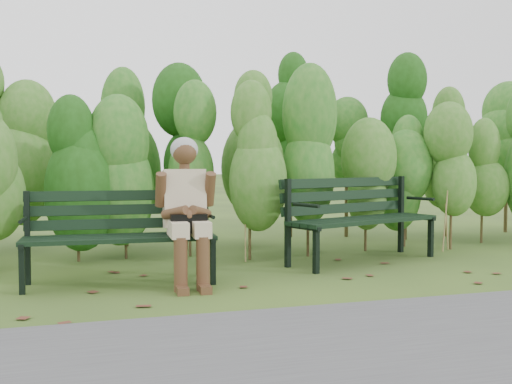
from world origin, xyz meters
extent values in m
plane|color=#32461F|center=(0.00, 0.00, 0.00)|extent=(80.00, 80.00, 0.00)
cube|color=#474749|center=(0.00, -2.20, 0.01)|extent=(60.00, 2.50, 0.01)
cylinder|color=#47381E|center=(-2.14, 1.30, 0.40)|extent=(0.03, 0.03, 0.80)
ellipsoid|color=#236B1D|center=(-2.14, 1.30, 1.04)|extent=(0.64, 0.64, 1.44)
cylinder|color=#47381E|center=(-1.53, 1.30, 0.40)|extent=(0.03, 0.03, 0.80)
ellipsoid|color=#236B1D|center=(-1.53, 1.30, 1.04)|extent=(0.64, 0.64, 1.44)
cylinder|color=#47381E|center=(-0.92, 1.30, 0.40)|extent=(0.03, 0.03, 0.80)
ellipsoid|color=#236B1D|center=(-0.92, 1.30, 1.04)|extent=(0.64, 0.64, 1.44)
cylinder|color=#47381E|center=(-0.31, 1.30, 0.40)|extent=(0.03, 0.03, 0.80)
ellipsoid|color=#236B1D|center=(-0.31, 1.30, 1.04)|extent=(0.64, 0.64, 1.44)
cylinder|color=#47381E|center=(0.31, 1.30, 0.40)|extent=(0.03, 0.03, 0.80)
ellipsoid|color=#236B1D|center=(0.31, 1.30, 1.04)|extent=(0.64, 0.64, 1.44)
cylinder|color=#47381E|center=(0.92, 1.30, 0.40)|extent=(0.03, 0.03, 0.80)
ellipsoid|color=#236B1D|center=(0.92, 1.30, 1.04)|extent=(0.64, 0.64, 1.44)
cylinder|color=#47381E|center=(1.53, 1.30, 0.40)|extent=(0.03, 0.03, 0.80)
ellipsoid|color=#236B1D|center=(1.53, 1.30, 1.04)|extent=(0.64, 0.64, 1.44)
cylinder|color=#47381E|center=(2.14, 1.30, 0.40)|extent=(0.03, 0.03, 0.80)
ellipsoid|color=#236B1D|center=(2.14, 1.30, 1.04)|extent=(0.64, 0.64, 1.44)
cylinder|color=#47381E|center=(2.75, 1.30, 0.40)|extent=(0.03, 0.03, 0.80)
ellipsoid|color=#236B1D|center=(2.75, 1.30, 1.04)|extent=(0.64, 0.64, 1.44)
cylinder|color=#47381E|center=(3.36, 1.30, 0.40)|extent=(0.03, 0.03, 0.80)
ellipsoid|color=#236B1D|center=(3.36, 1.30, 1.04)|extent=(0.64, 0.64, 1.44)
cylinder|color=#47381E|center=(-1.92, 2.30, 0.55)|extent=(0.04, 0.04, 1.10)
ellipsoid|color=#1C4711|center=(-1.92, 2.30, 1.43)|extent=(0.70, 0.70, 1.98)
cylinder|color=#47381E|center=(-1.15, 2.30, 0.55)|extent=(0.04, 0.04, 1.10)
ellipsoid|color=#1C4711|center=(-1.15, 2.30, 1.43)|extent=(0.70, 0.70, 1.98)
cylinder|color=#47381E|center=(-0.38, 2.30, 0.55)|extent=(0.04, 0.04, 1.10)
ellipsoid|color=#1C4711|center=(-0.38, 2.30, 1.43)|extent=(0.70, 0.70, 1.98)
cylinder|color=#47381E|center=(0.38, 2.30, 0.55)|extent=(0.04, 0.04, 1.10)
ellipsoid|color=#1C4711|center=(0.38, 2.30, 1.43)|extent=(0.70, 0.70, 1.98)
cylinder|color=#47381E|center=(1.15, 2.30, 0.55)|extent=(0.04, 0.04, 1.10)
ellipsoid|color=#1C4711|center=(1.15, 2.30, 1.43)|extent=(0.70, 0.70, 1.98)
cylinder|color=#47381E|center=(1.92, 2.30, 0.55)|extent=(0.04, 0.04, 1.10)
ellipsoid|color=#1C4711|center=(1.92, 2.30, 1.43)|extent=(0.70, 0.70, 1.98)
cylinder|color=#47381E|center=(2.69, 2.30, 0.55)|extent=(0.04, 0.04, 1.10)
ellipsoid|color=#1C4711|center=(2.69, 2.30, 1.43)|extent=(0.70, 0.70, 1.98)
cylinder|color=#47381E|center=(3.46, 2.30, 0.55)|extent=(0.04, 0.04, 1.10)
ellipsoid|color=#1C4711|center=(3.46, 2.30, 1.43)|extent=(0.70, 0.70, 1.98)
cylinder|color=#47381E|center=(4.22, 2.30, 0.55)|extent=(0.04, 0.04, 1.10)
ellipsoid|color=#1C4711|center=(4.22, 2.30, 1.43)|extent=(0.70, 0.70, 1.98)
cube|color=brown|center=(-1.26, -0.78, 0.00)|extent=(0.10, 0.09, 0.01)
cube|color=brown|center=(0.10, -0.14, 0.00)|extent=(0.08, 0.09, 0.01)
cube|color=brown|center=(1.21, 0.85, 0.00)|extent=(0.11, 0.11, 0.01)
cube|color=brown|center=(0.59, -0.32, 0.00)|extent=(0.09, 0.08, 0.01)
cube|color=brown|center=(1.33, 0.41, 0.00)|extent=(0.08, 0.09, 0.01)
cube|color=brown|center=(0.20, -0.35, 0.00)|extent=(0.08, 0.10, 0.01)
cube|color=brown|center=(2.92, 0.66, 0.00)|extent=(0.09, 0.08, 0.01)
cube|color=brown|center=(2.39, 0.05, 0.00)|extent=(0.11, 0.11, 0.01)
cube|color=brown|center=(-0.23, 0.85, 0.00)|extent=(0.11, 0.11, 0.01)
cube|color=brown|center=(1.39, 0.99, 0.00)|extent=(0.10, 0.09, 0.01)
cube|color=brown|center=(-1.62, 0.44, 0.00)|extent=(0.11, 0.11, 0.01)
cube|color=brown|center=(0.08, 0.94, 0.00)|extent=(0.11, 0.11, 0.01)
cube|color=brown|center=(1.19, 0.49, 0.00)|extent=(0.11, 0.11, 0.01)
cube|color=black|center=(-1.22, 0.07, 0.39)|extent=(1.57, 0.16, 0.03)
cube|color=black|center=(-1.21, 0.18, 0.39)|extent=(1.57, 0.16, 0.03)
cube|color=black|center=(-1.21, 0.29, 0.39)|extent=(1.57, 0.16, 0.03)
cube|color=black|center=(-1.20, 0.40, 0.39)|extent=(1.57, 0.16, 0.03)
cube|color=black|center=(-1.20, 0.48, 0.49)|extent=(1.56, 0.12, 0.09)
cube|color=black|center=(-1.20, 0.49, 0.61)|extent=(1.56, 0.12, 0.09)
cube|color=black|center=(-1.20, 0.51, 0.73)|extent=(1.56, 0.12, 0.09)
cube|color=black|center=(-1.96, 0.10, 0.20)|extent=(0.05, 0.05, 0.39)
cube|color=black|center=(-1.95, 0.47, 0.39)|extent=(0.05, 0.05, 0.78)
cube|color=black|center=(-1.95, 0.27, 0.37)|extent=(0.06, 0.44, 0.03)
cylinder|color=black|center=(-1.96, 0.23, 0.56)|extent=(0.05, 0.33, 0.03)
cube|color=black|center=(-0.47, 0.03, 0.20)|extent=(0.05, 0.05, 0.39)
cube|color=black|center=(-0.45, 0.40, 0.39)|extent=(0.05, 0.05, 0.78)
cube|color=black|center=(-0.46, 0.20, 0.37)|extent=(0.06, 0.44, 0.03)
cylinder|color=black|center=(-0.47, 0.16, 0.56)|extent=(0.05, 0.33, 0.03)
cube|color=black|center=(1.31, 0.51, 0.43)|extent=(1.66, 0.66, 0.04)
cube|color=black|center=(1.27, 0.62, 0.43)|extent=(1.66, 0.66, 0.04)
cube|color=black|center=(1.23, 0.74, 0.43)|extent=(1.66, 0.66, 0.04)
cube|color=black|center=(1.19, 0.85, 0.43)|extent=(1.66, 0.66, 0.04)
cube|color=black|center=(1.16, 0.93, 0.53)|extent=(1.64, 0.62, 0.10)
cube|color=black|center=(1.16, 0.95, 0.67)|extent=(1.64, 0.62, 0.10)
cube|color=black|center=(1.15, 0.96, 0.80)|extent=(1.64, 0.62, 0.10)
cube|color=black|center=(0.54, 0.23, 0.21)|extent=(0.06, 0.06, 0.43)
cube|color=black|center=(0.40, 0.62, 0.43)|extent=(0.06, 0.06, 0.86)
cube|color=black|center=(0.47, 0.41, 0.41)|extent=(0.20, 0.47, 0.04)
cylinder|color=black|center=(0.49, 0.37, 0.62)|extent=(0.15, 0.35, 0.03)
cube|color=black|center=(2.09, 0.77, 0.21)|extent=(0.06, 0.06, 0.43)
cube|color=black|center=(1.95, 1.16, 0.43)|extent=(0.06, 0.06, 0.86)
cube|color=black|center=(2.02, 0.95, 0.41)|extent=(0.20, 0.47, 0.04)
cylinder|color=black|center=(2.04, 0.90, 0.62)|extent=(0.15, 0.35, 0.03)
cube|color=#C8AE98|center=(-0.77, 0.01, 0.48)|extent=(0.16, 0.42, 0.13)
cube|color=#C8AE98|center=(-0.59, 0.00, 0.48)|extent=(0.16, 0.42, 0.13)
cylinder|color=#52341E|center=(-0.77, -0.16, 0.22)|extent=(0.11, 0.11, 0.43)
cylinder|color=#52341E|center=(-0.60, -0.17, 0.22)|extent=(0.11, 0.11, 0.43)
cube|color=#52341E|center=(-0.78, -0.24, 0.03)|extent=(0.10, 0.20, 0.06)
cube|color=#52341E|center=(-0.60, -0.24, 0.03)|extent=(0.10, 0.20, 0.06)
cube|color=#C8AE98|center=(-0.67, 0.27, 0.71)|extent=(0.37, 0.26, 0.51)
cylinder|color=#52341E|center=(-0.67, 0.25, 0.97)|extent=(0.09, 0.09, 0.10)
sphere|color=#52341E|center=(-0.67, 0.24, 1.10)|extent=(0.21, 0.21, 0.21)
ellipsoid|color=gray|center=(-0.67, 0.27, 1.13)|extent=(0.24, 0.23, 0.21)
cylinder|color=#52341E|center=(-0.88, 0.20, 0.79)|extent=(0.10, 0.21, 0.31)
cylinder|color=#52341E|center=(-0.46, 0.18, 0.79)|extent=(0.10, 0.21, 0.31)
cylinder|color=#52341E|center=(-0.78, 0.07, 0.61)|extent=(0.22, 0.26, 0.13)
cylinder|color=#52341E|center=(-0.57, 0.06, 0.61)|extent=(0.23, 0.25, 0.13)
sphere|color=#52341E|center=(-0.68, 0.01, 0.59)|extent=(0.11, 0.11, 0.11)
cube|color=black|center=(-0.68, 0.02, 0.52)|extent=(0.30, 0.13, 0.16)
camera|label=1|loc=(-1.55, -4.80, 1.03)|focal=42.00mm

